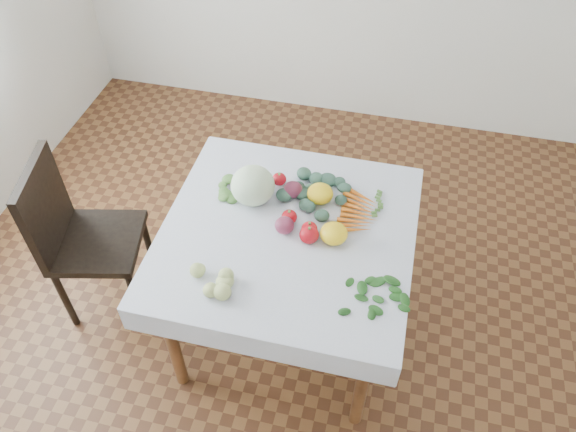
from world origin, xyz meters
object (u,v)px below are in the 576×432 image
Objects in this scene: cabbage at (253,186)px; carrot_bunch at (357,213)px; table at (287,246)px; heirloom_back at (320,194)px; chair at (76,231)px.

carrot_bunch is (0.49, 0.02, -0.08)m from cabbage.
table is 0.32m from cabbage.
heirloom_back is 0.19m from carrot_bunch.
cabbage is (0.87, 0.22, 0.30)m from chair.
chair reaches higher than heirloom_back.
table is 3.28× the size of carrot_bunch.
cabbage is at bearing 142.17° from table.
table is 0.35m from carrot_bunch.
cabbage reaches higher than carrot_bunch.
chair is at bearing -165.92° from cabbage.
table is at bearing -37.83° from cabbage.
carrot_bunch is at bearing 31.50° from table.
cabbage is 0.32m from heirloom_back.
carrot_bunch is at bearing -15.89° from heirloom_back.
chair is 0.95m from cabbage.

